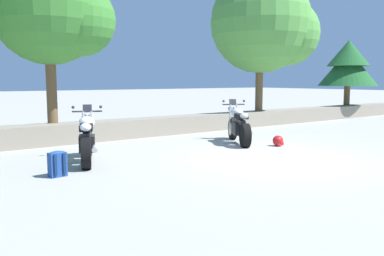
{
  "coord_description": "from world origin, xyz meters",
  "views": [
    {
      "loc": [
        -6.59,
        -6.15,
        1.74
      ],
      "look_at": [
        -1.25,
        1.2,
        0.65
      ],
      "focal_mm": 37.8,
      "sensor_mm": 36.0,
      "label": 1
    }
  ],
  "objects_px": {
    "motorcycle_silver_centre": "(238,125)",
    "motorcycle_white_near_left": "(87,139)",
    "rider_helmet": "(278,141)",
    "pine_tree_far_right": "(348,64)",
    "leafy_tree_mid_left": "(55,11)",
    "rider_backpack": "(57,163)",
    "leafy_tree_mid_right": "(266,25)"
  },
  "relations": [
    {
      "from": "motorcycle_silver_centre",
      "to": "motorcycle_white_near_left",
      "type": "bearing_deg",
      "value": -179.59
    },
    {
      "from": "rider_helmet",
      "to": "pine_tree_far_right",
      "type": "distance_m",
      "value": 10.09
    },
    {
      "from": "motorcycle_white_near_left",
      "to": "rider_helmet",
      "type": "bearing_deg",
      "value": -11.55
    },
    {
      "from": "motorcycle_white_near_left",
      "to": "pine_tree_far_right",
      "type": "relative_size",
      "value": 0.65
    },
    {
      "from": "leafy_tree_mid_left",
      "to": "pine_tree_far_right",
      "type": "xyz_separation_m",
      "value": [
        13.46,
        -0.08,
        -1.09
      ]
    },
    {
      "from": "pine_tree_far_right",
      "to": "motorcycle_white_near_left",
      "type": "bearing_deg",
      "value": -168.11
    },
    {
      "from": "rider_backpack",
      "to": "leafy_tree_mid_right",
      "type": "bearing_deg",
      "value": 21.81
    },
    {
      "from": "motorcycle_silver_centre",
      "to": "leafy_tree_mid_right",
      "type": "distance_m",
      "value": 5.63
    },
    {
      "from": "rider_helmet",
      "to": "pine_tree_far_right",
      "type": "relative_size",
      "value": 0.09
    },
    {
      "from": "leafy_tree_mid_left",
      "to": "pine_tree_far_right",
      "type": "bearing_deg",
      "value": -0.35
    },
    {
      "from": "rider_backpack",
      "to": "rider_helmet",
      "type": "height_order",
      "value": "rider_backpack"
    },
    {
      "from": "motorcycle_silver_centre",
      "to": "rider_backpack",
      "type": "xyz_separation_m",
      "value": [
        -5.3,
        -0.99,
        -0.24
      ]
    },
    {
      "from": "leafy_tree_mid_right",
      "to": "rider_backpack",
      "type": "bearing_deg",
      "value": -158.19
    },
    {
      "from": "leafy_tree_mid_right",
      "to": "pine_tree_far_right",
      "type": "height_order",
      "value": "leafy_tree_mid_right"
    },
    {
      "from": "rider_helmet",
      "to": "leafy_tree_mid_right",
      "type": "relative_size",
      "value": 0.05
    },
    {
      "from": "motorcycle_silver_centre",
      "to": "rider_helmet",
      "type": "relative_size",
      "value": 6.73
    },
    {
      "from": "motorcycle_white_near_left",
      "to": "motorcycle_silver_centre",
      "type": "height_order",
      "value": "same"
    },
    {
      "from": "motorcycle_white_near_left",
      "to": "leafy_tree_mid_left",
      "type": "distance_m",
      "value": 4.31
    },
    {
      "from": "rider_helmet",
      "to": "leafy_tree_mid_right",
      "type": "bearing_deg",
      "value": 48.25
    },
    {
      "from": "motorcycle_white_near_left",
      "to": "pine_tree_far_right",
      "type": "xyz_separation_m",
      "value": [
        13.84,
        2.92,
        1.99
      ]
    },
    {
      "from": "motorcycle_white_near_left",
      "to": "rider_backpack",
      "type": "relative_size",
      "value": 4.16
    },
    {
      "from": "leafy_tree_mid_left",
      "to": "pine_tree_far_right",
      "type": "distance_m",
      "value": 13.5
    },
    {
      "from": "motorcycle_white_near_left",
      "to": "pine_tree_far_right",
      "type": "distance_m",
      "value": 14.28
    },
    {
      "from": "motorcycle_silver_centre",
      "to": "leafy_tree_mid_left",
      "type": "distance_m",
      "value": 5.84
    },
    {
      "from": "motorcycle_white_near_left",
      "to": "leafy_tree_mid_left",
      "type": "bearing_deg",
      "value": 82.78
    },
    {
      "from": "motorcycle_white_near_left",
      "to": "rider_helmet",
      "type": "xyz_separation_m",
      "value": [
        4.84,
        -0.99,
        -0.35
      ]
    },
    {
      "from": "motorcycle_white_near_left",
      "to": "rider_backpack",
      "type": "bearing_deg",
      "value": -134.75
    },
    {
      "from": "rider_helmet",
      "to": "leafy_tree_mid_right",
      "type": "distance_m",
      "value": 6.1
    },
    {
      "from": "motorcycle_white_near_left",
      "to": "rider_backpack",
      "type": "distance_m",
      "value": 1.37
    },
    {
      "from": "leafy_tree_mid_left",
      "to": "leafy_tree_mid_right",
      "type": "relative_size",
      "value": 0.89
    },
    {
      "from": "leafy_tree_mid_left",
      "to": "rider_backpack",
      "type": "bearing_deg",
      "value": -108.55
    },
    {
      "from": "motorcycle_white_near_left",
      "to": "rider_helmet",
      "type": "distance_m",
      "value": 4.95
    }
  ]
}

